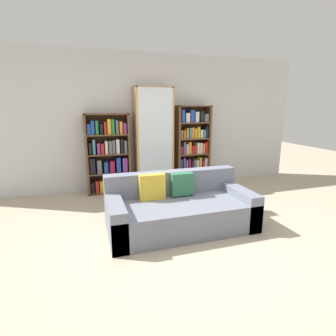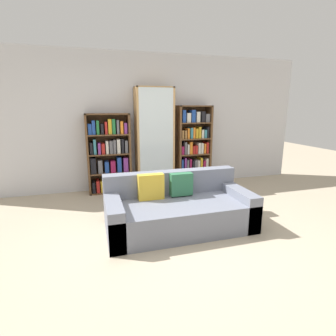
{
  "view_description": "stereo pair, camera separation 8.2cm",
  "coord_description": "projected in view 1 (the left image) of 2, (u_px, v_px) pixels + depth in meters",
  "views": [
    {
      "loc": [
        -1.17,
        -2.82,
        1.66
      ],
      "look_at": [
        0.14,
        1.32,
        0.64
      ],
      "focal_mm": 28.0,
      "sensor_mm": 36.0,
      "label": 1
    },
    {
      "loc": [
        -1.09,
        -2.84,
        1.66
      ],
      "look_at": [
        0.14,
        1.32,
        0.64
      ],
      "focal_mm": 28.0,
      "sensor_mm": 36.0,
      "label": 2
    }
  ],
  "objects": [
    {
      "name": "display_cabinet",
      "position": [
        153.0,
        140.0,
        5.27
      ],
      "size": [
        0.75,
        0.36,
        2.04
      ],
      "color": "tan",
      "rests_on": "ground"
    },
    {
      "name": "bookshelf_right",
      "position": [
        192.0,
        147.0,
        5.58
      ],
      "size": [
        0.72,
        0.32,
        1.69
      ],
      "color": "brown",
      "rests_on": "ground"
    },
    {
      "name": "couch",
      "position": [
        179.0,
        209.0,
        3.66
      ],
      "size": [
        1.98,
        0.95,
        0.75
      ],
      "color": "slate",
      "rests_on": "ground"
    },
    {
      "name": "wine_bottle",
      "position": [
        199.0,
        197.0,
        4.54
      ],
      "size": [
        0.08,
        0.08,
        0.34
      ],
      "color": "#143819",
      "rests_on": "ground"
    },
    {
      "name": "ground_plane",
      "position": [
        189.0,
        240.0,
        3.34
      ],
      "size": [
        16.0,
        16.0,
        0.0
      ],
      "primitive_type": "plane",
      "color": "tan"
    },
    {
      "name": "bookshelf_left",
      "position": [
        108.0,
        156.0,
        5.08
      ],
      "size": [
        0.83,
        0.32,
        1.54
      ],
      "color": "brown",
      "rests_on": "ground"
    },
    {
      "name": "wall_back",
      "position": [
        144.0,
        122.0,
        5.36
      ],
      "size": [
        6.92,
        0.06,
        2.7
      ],
      "color": "silver",
      "rests_on": "ground"
    }
  ]
}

